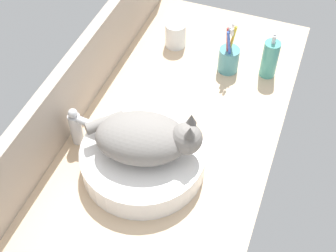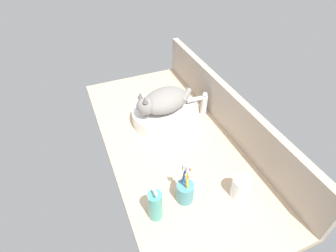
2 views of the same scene
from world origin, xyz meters
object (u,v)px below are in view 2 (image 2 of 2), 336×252
at_px(faucet, 202,102).
at_px(water_glass, 240,188).
at_px(sink_basin, 165,114).
at_px(cat, 163,101).
at_px(toothbrush_cup, 185,191).
at_px(soap_dispenser, 155,205).

bearing_deg(faucet, water_glass, -11.45).
bearing_deg(sink_basin, cat, -73.04).
distance_m(cat, toothbrush_cup, 0.50).
bearing_deg(cat, sink_basin, 106.96).
xyz_separation_m(cat, soap_dispenser, (0.51, -0.23, -0.07)).
height_order(soap_dispenser, toothbrush_cup, toothbrush_cup).
relative_size(cat, soap_dispenser, 1.92).
distance_m(soap_dispenser, water_glass, 0.35).
distance_m(faucet, toothbrush_cup, 0.56).
distance_m(soap_dispenser, toothbrush_cup, 0.14).
xyz_separation_m(faucet, water_glass, (0.53, -0.11, -0.03)).
xyz_separation_m(soap_dispenser, toothbrush_cup, (-0.02, 0.13, -0.02)).
height_order(toothbrush_cup, water_glass, toothbrush_cup).
relative_size(sink_basin, toothbrush_cup, 1.87).
bearing_deg(sink_basin, water_glass, 10.47).
distance_m(sink_basin, cat, 0.10).
distance_m(faucet, soap_dispenser, 0.67).
distance_m(sink_basin, toothbrush_cup, 0.50).
relative_size(sink_basin, soap_dispenser, 2.09).
relative_size(cat, water_glass, 3.50).
relative_size(sink_basin, cat, 1.09).
bearing_deg(toothbrush_cup, water_glass, 73.53).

